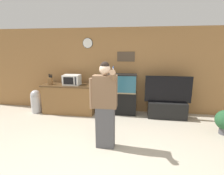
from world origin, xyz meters
The scene contains 9 objects.
ground_plane centered at (0.00, 0.00, 0.00)m, with size 18.00×18.00×0.00m, color #B2A893.
wall_back_paneled centered at (0.00, 2.70, 1.30)m, with size 10.00×0.08×2.60m.
counter_island centered at (-1.58, 2.24, 0.45)m, with size 1.61×0.60×0.90m.
microwave centered at (-1.47, 2.25, 1.05)m, with size 0.50×0.36×0.31m.
knife_block centered at (-2.14, 2.20, 1.01)m, with size 0.11×0.10×0.32m.
aquarium_on_stand centered at (-0.06, 2.40, 0.62)m, with size 1.09×0.39×1.24m.
tv_on_stand centered at (1.37, 2.25, 0.36)m, with size 1.30×0.40×1.22m.
person_standing centered at (-0.13, 0.48, 0.91)m, with size 0.55×0.41×1.74m.
trash_bin centered at (-2.63, 2.12, 0.37)m, with size 0.32×0.32×0.72m.
Camera 1 is at (0.49, -2.73, 1.97)m, focal length 28.00 mm.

